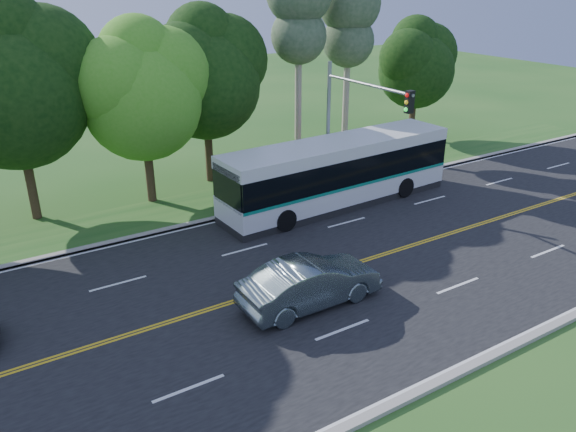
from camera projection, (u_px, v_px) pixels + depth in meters
ground at (298, 282)px, 21.74m from camera, size 120.00×120.00×0.00m
road at (298, 281)px, 21.74m from camera, size 60.00×14.00×0.02m
curb_north at (219, 217)px, 27.29m from camera, size 60.00×0.30×0.15m
curb_south at (433, 385)px, 16.13m from camera, size 60.00×0.30×0.15m
grass_verge at (204, 206)px, 28.75m from camera, size 60.00×4.00×0.10m
lane_markings at (296, 282)px, 21.69m from camera, size 57.60×13.82×0.00m
tree_row at (65, 73)px, 26.05m from camera, size 44.70×9.10×13.84m
bougainvillea_hedge at (328, 174)px, 31.30m from camera, size 9.50×2.25×1.50m
traffic_signal at (351, 115)px, 27.26m from camera, size 0.42×6.10×7.00m
transit_bus at (338, 173)px, 28.45m from camera, size 12.92×3.38×3.35m
sedan at (310, 283)px, 19.91m from camera, size 5.24×1.85×1.72m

